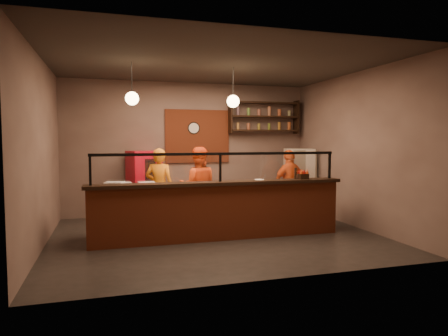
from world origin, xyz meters
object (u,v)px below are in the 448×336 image
object	(u,v)px
fridge	(299,181)
pepper_mill	(295,173)
wall_clock	(194,128)
cook_left	(159,187)
condiment_caddy	(303,176)
pizza_dough	(202,187)
cook_mid	(198,186)
cook_right	(290,184)
red_cooler	(144,185)

from	to	relation	value
fridge	pepper_mill	xyz separation A→B (m)	(-1.10, -2.01, 0.37)
wall_clock	cook_left	size ratio (longest dim) A/B	0.18
cook_left	condiment_caddy	bearing A→B (deg)	173.88
wall_clock	pepper_mill	bearing A→B (deg)	-62.84
pizza_dough	pepper_mill	world-z (taller)	pepper_mill
pepper_mill	cook_mid	bearing A→B (deg)	141.64
cook_right	cook_left	bearing A→B (deg)	-14.83
pizza_dough	cook_left	bearing A→B (deg)	128.37
fridge	cook_right	bearing A→B (deg)	-116.15
cook_mid	cook_right	xyz separation A→B (m)	(2.17, 0.10, -0.04)
wall_clock	cook_mid	distance (m)	1.94
red_cooler	cook_right	bearing A→B (deg)	-35.42
condiment_caddy	pepper_mill	xyz separation A→B (m)	(-0.15, 0.03, 0.06)
fridge	pizza_dough	world-z (taller)	fridge
fridge	condiment_caddy	bearing A→B (deg)	-100.03
red_cooler	fridge	bearing A→B (deg)	-23.60
condiment_caddy	wall_clock	bearing A→B (deg)	119.32
pizza_dough	red_cooler	bearing A→B (deg)	116.30
wall_clock	fridge	world-z (taller)	wall_clock
fridge	pizza_dough	size ratio (longest dim) A/B	3.14
red_cooler	cook_left	bearing A→B (deg)	-94.47
fridge	pepper_mill	size ratio (longest dim) A/B	7.35
condiment_caddy	red_cooler	bearing A→B (deg)	138.72
red_cooler	pizza_dough	world-z (taller)	red_cooler
wall_clock	pepper_mill	world-z (taller)	wall_clock
fridge	pizza_dough	xyz separation A→B (m)	(-2.81, -1.48, 0.11)
red_cooler	pizza_dough	bearing A→B (deg)	-81.05
cook_left	pizza_dough	distance (m)	1.14
cook_mid	fridge	world-z (taller)	cook_mid
cook_mid	cook_right	world-z (taller)	cook_mid
cook_left	pepper_mill	xyz separation A→B (m)	(2.41, -1.42, 0.35)
cook_left	condiment_caddy	distance (m)	2.96
cook_mid	pizza_dough	world-z (taller)	cook_mid
fridge	pepper_mill	distance (m)	2.32
wall_clock	red_cooler	bearing A→B (deg)	-165.98
cook_mid	pizza_dough	distance (m)	0.76
cook_mid	condiment_caddy	world-z (taller)	cook_mid
wall_clock	cook_right	size ratio (longest dim) A/B	0.19
cook_right	red_cooler	size ratio (longest dim) A/B	1.02
cook_mid	fridge	bearing A→B (deg)	-154.00
cook_left	pizza_dough	bearing A→B (deg)	151.78
cook_right	pizza_dough	size ratio (longest dim) A/B	3.13
fridge	pepper_mill	world-z (taller)	fridge
cook_left	red_cooler	xyz separation A→B (m)	(-0.23, 1.00, -0.04)
wall_clock	condiment_caddy	xyz separation A→B (m)	(1.55, -2.76, -0.99)
wall_clock	pizza_dough	world-z (taller)	wall_clock
cook_left	red_cooler	size ratio (longest dim) A/B	1.05
cook_right	pizza_dough	world-z (taller)	cook_right
cook_mid	pepper_mill	xyz separation A→B (m)	(1.62, -1.28, 0.34)
pepper_mill	cook_right	bearing A→B (deg)	68.38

